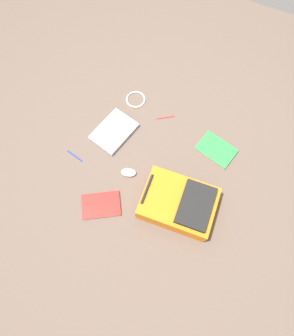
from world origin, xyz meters
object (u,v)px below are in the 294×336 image
book_manual (216,150)px  pen_blue (75,156)px  backpack (179,204)px  book_red (101,205)px  pen_black (165,117)px  laptop (114,131)px  computer_mouse (128,172)px  cable_coil (136,99)px

book_manual → pen_blue: 1.00m
backpack → book_red: bearing=113.3°
backpack → pen_black: (0.59, 0.34, -0.08)m
laptop → book_red: (-0.52, -0.16, -0.01)m
book_red → backpack: bearing=-66.7°
book_red → pen_black: (0.79, -0.12, -0.01)m
pen_blue → laptop: bearing=-30.9°
backpack → book_manual: bearing=-10.4°
backpack → laptop: bearing=63.0°
pen_blue → pen_black: bearing=-39.8°
backpack → pen_blue: size_ratio=3.41×
computer_mouse → pen_blue: computer_mouse is taller
pen_black → pen_blue: 0.71m
backpack → computer_mouse: size_ratio=4.63×
book_manual → pen_black: size_ratio=2.11×
computer_mouse → cable_coil: bearing=4.4°
laptop → book_red: laptop is taller
cable_coil → pen_blue: (-0.60, 0.19, -0.00)m
backpack → laptop: size_ratio=1.34×
backpack → computer_mouse: (0.08, 0.40, -0.06)m
pen_blue → cable_coil: bearing=-17.8°
book_manual → pen_black: book_manual is taller
cable_coil → pen_blue: size_ratio=1.05×
book_manual → cable_coil: size_ratio=1.99×
pen_black → book_manual: bearing=-102.5°
laptop → cable_coil: bearing=-4.3°
laptop → pen_blue: (-0.28, 0.17, -0.01)m
laptop → computer_mouse: (-0.24, -0.23, 0.00)m
book_red → pen_blue: 0.41m
computer_mouse → cable_coil: (0.56, 0.21, -0.01)m
pen_black → pen_blue: (-0.55, 0.46, 0.00)m
cable_coil → pen_blue: 0.63m
computer_mouse → laptop: bearing=27.7°
laptop → computer_mouse: 0.34m
laptop → book_manual: (0.17, -0.72, -0.01)m
book_red → book_manual: size_ratio=1.03×
book_red → computer_mouse: 0.29m
laptop → book_manual: 0.74m
laptop → cable_coil: laptop is taller
laptop → pen_blue: laptop is taller
book_manual → pen_blue: (-0.45, 0.89, -0.00)m
book_red → pen_blue: bearing=54.3°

